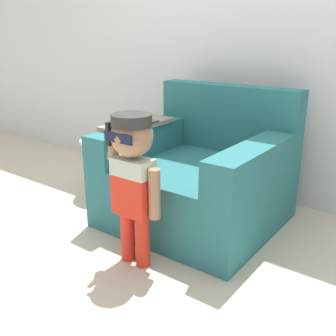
{
  "coord_description": "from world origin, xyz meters",
  "views": [
    {
      "loc": [
        1.56,
        -2.21,
        1.28
      ],
      "look_at": [
        0.18,
        -0.36,
        0.49
      ],
      "focal_mm": 42.0,
      "sensor_mm": 36.0,
      "label": 1
    }
  ],
  "objects": [
    {
      "name": "ground_plane",
      "position": [
        0.0,
        0.0,
        0.0
      ],
      "size": [
        10.0,
        10.0,
        0.0
      ],
      "primitive_type": "plane",
      "color": "beige"
    },
    {
      "name": "wall_back",
      "position": [
        0.0,
        0.71,
        1.3
      ],
      "size": [
        10.0,
        0.05,
        2.6
      ],
      "color": "silver",
      "rests_on": "ground_plane"
    },
    {
      "name": "armchair",
      "position": [
        0.17,
        0.03,
        0.32
      ],
      "size": [
        1.13,
        1.05,
        0.93
      ],
      "color": "#286B70",
      "rests_on": "ground_plane"
    },
    {
      "name": "person_child",
      "position": [
        0.19,
        -0.69,
        0.59
      ],
      "size": [
        0.36,
        0.27,
        0.89
      ],
      "color": "red",
      "rests_on": "ground_plane"
    },
    {
      "name": "side_table",
      "position": [
        -0.72,
        -0.01,
        0.28
      ],
      "size": [
        0.41,
        0.41,
        0.46
      ],
      "color": "white",
      "rests_on": "ground_plane"
    }
  ]
}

